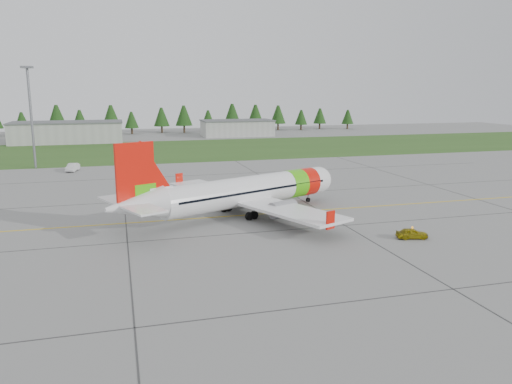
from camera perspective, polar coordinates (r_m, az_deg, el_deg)
name	(u,v)px	position (r m, az deg, el deg)	size (l,w,h in m)	color
ground	(264,232)	(56.58, 0.93, -4.57)	(320.00, 320.00, 0.00)	gray
aircraft	(245,192)	(63.87, -1.29, 0.04)	(32.18, 30.55, 10.26)	white
follow_me_car	(413,224)	(56.18, 17.47, -3.45)	(1.35, 1.14, 3.36)	yellow
service_van	(72,159)	(104.80, -20.30, 3.51)	(1.63, 1.54, 4.68)	silver
grass_strip	(178,150)	(135.91, -8.93, 4.79)	(320.00, 50.00, 0.03)	#30561E
taxi_guideline	(246,215)	(64.02, -1.10, -2.64)	(120.00, 0.25, 0.02)	gold
hangar_west	(68,133)	(163.26, -20.73, 6.35)	(32.00, 14.00, 6.00)	#A8A8A3
hangar_east	(237,129)	(175.34, -2.17, 7.26)	(24.00, 12.00, 5.20)	#A8A8A3
floodlight_mast	(31,119)	(111.50, -24.28, 7.61)	(0.50, 0.50, 20.00)	slate
treeline	(159,119)	(191.04, -10.98, 8.14)	(160.00, 8.00, 10.00)	#1C3F14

